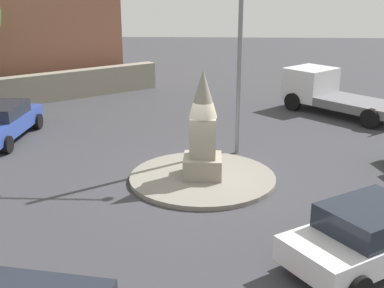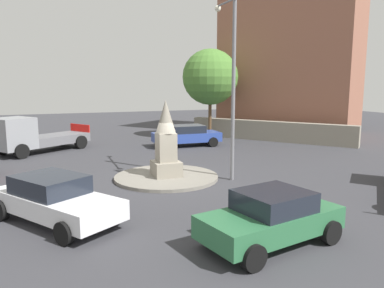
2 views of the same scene
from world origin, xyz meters
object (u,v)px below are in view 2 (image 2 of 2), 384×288
Objects in this scene: streetlamp at (234,66)px; car_blue_parked_right at (187,135)px; car_white_parked_left at (54,199)px; truck_grey_approaching at (31,136)px; monument at (166,142)px; tree_near_wall at (210,77)px; car_green_near_island at (271,217)px; corner_building at (293,61)px.

streetlamp is 10.11m from car_blue_parked_right.
truck_grey_approaching reaches higher than car_white_parked_left.
monument is 8.88m from car_blue_parked_right.
streetlamp is 1.41× the size of truck_grey_approaching.
tree_near_wall is at bearing -19.15° from streetlamp.
car_green_near_island is at bearing 167.95° from car_blue_parked_right.
corner_building reaches higher than streetlamp.
tree_near_wall is (2.95, -2.97, 3.89)m from car_blue_parked_right.
car_blue_parked_right is 0.38× the size of corner_building.
streetlamp is 13.50m from truck_grey_approaching.
tree_near_wall is at bearing -79.97° from truck_grey_approaching.
car_white_parked_left is at bearing 128.46° from corner_building.
monument reaches higher than truck_grey_approaching.
car_blue_parked_right is at bearing -12.05° from car_green_near_island.
tree_near_wall is at bearing -37.95° from car_white_parked_left.
car_blue_parked_right is (7.95, -3.86, -0.90)m from monument.
streetlamp is at bearing -18.09° from car_green_near_island.
truck_grey_approaching is (8.67, 5.75, -0.59)m from monument.
corner_building is at bearing -82.51° from truck_grey_approaching.
tree_near_wall reaches higher than car_white_parked_left.
streetlamp reaches higher than car_blue_parked_right.
car_green_near_island is 0.34× the size of corner_building.
streetlamp is 8.84m from car_white_parked_left.
truck_grey_approaching is (9.86, 8.37, -3.85)m from streetlamp.
corner_building reaches higher than monument.
monument is 7.64m from car_green_near_island.
truck_grey_approaching reaches higher than car_green_near_island.
car_white_parked_left is at bearing 110.14° from streetlamp.
car_green_near_island is at bearing -158.83° from truck_grey_approaching.
streetlamp is at bearing 160.85° from tree_near_wall.
car_white_parked_left is 12.60m from truck_grey_approaching.
car_blue_parked_right is at bearing -35.89° from car_white_parked_left.
streetlamp reaches higher than car_white_parked_left.
corner_building reaches higher than car_white_parked_left.
monument is at bearing 65.65° from streetlamp.
car_green_near_island is 0.61× the size of tree_near_wall.
corner_building is (15.20, -19.14, 5.22)m from car_white_parked_left.
corner_building reaches higher than truck_grey_approaching.
car_blue_parked_right is 14.60m from car_white_parked_left.
monument is at bearing 128.11° from corner_building.
corner_building reaches higher than tree_near_wall.
car_white_parked_left is 0.80× the size of truck_grey_approaching.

